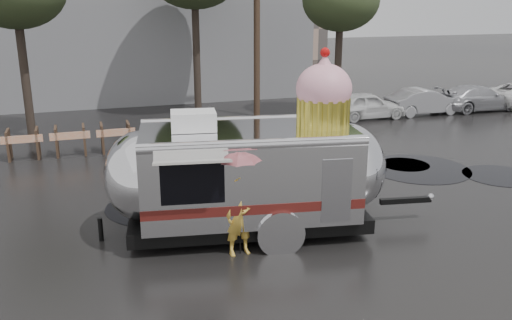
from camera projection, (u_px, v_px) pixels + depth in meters
name	position (u px, v px, depth m)	size (l,w,h in m)	color
ground	(354.00, 257.00, 11.24)	(120.00, 120.00, 0.00)	black
puddles	(348.00, 181.00, 15.94)	(12.69, 4.09, 0.01)	black
utility_pole	(257.00, 12.00, 23.42)	(1.60, 0.28, 9.00)	#473323
tree_right	(341.00, 1.00, 23.43)	(3.36, 3.36, 6.42)	#382D26
barricade_row	(71.00, 140.00, 18.50)	(4.30, 0.80, 1.00)	#473323
parked_cars	(457.00, 97.00, 25.49)	(13.20, 1.90, 1.50)	silver
airstream_trailer	(252.00, 170.00, 12.10)	(7.80, 3.42, 4.24)	silver
person_left	(240.00, 214.00, 11.16)	(0.64, 0.43, 1.79)	gold
umbrella_pink	(239.00, 166.00, 10.86)	(1.10, 1.10, 2.30)	pink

